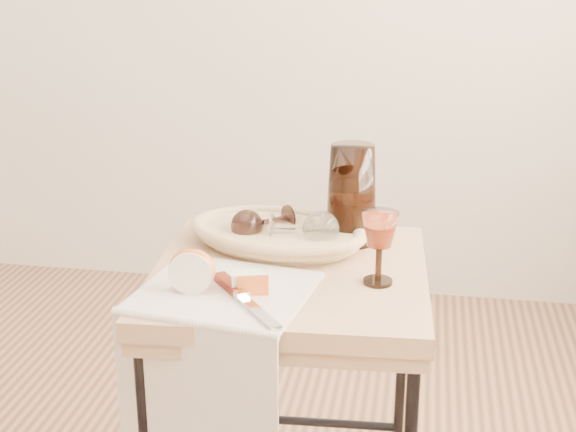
% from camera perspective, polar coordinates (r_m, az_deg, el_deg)
% --- Properties ---
extents(side_table, '(0.58, 0.58, 0.70)m').
position_cam_1_polar(side_table, '(1.81, 0.11, -14.04)').
color(side_table, brown).
rests_on(side_table, floor).
extents(tea_towel, '(0.35, 0.33, 0.01)m').
position_cam_1_polar(tea_towel, '(1.54, -4.50, -5.33)').
color(tea_towel, white).
rests_on(tea_towel, side_table).
extents(bread_basket, '(0.39, 0.31, 0.04)m').
position_cam_1_polar(bread_basket, '(1.75, -0.73, -1.42)').
color(bread_basket, '#9A7A53').
rests_on(bread_basket, side_table).
extents(goblet_lying_a, '(0.13, 0.13, 0.07)m').
position_cam_1_polar(goblet_lying_a, '(1.76, -1.64, -0.42)').
color(goblet_lying_a, '#3C221D').
rests_on(goblet_lying_a, bread_basket).
extents(goblet_lying_b, '(0.13, 0.08, 0.08)m').
position_cam_1_polar(goblet_lying_b, '(1.72, 0.84, -0.85)').
color(goblet_lying_b, white).
rests_on(goblet_lying_b, bread_basket).
extents(pitcher, '(0.23, 0.28, 0.26)m').
position_cam_1_polar(pitcher, '(1.76, 4.51, 1.55)').
color(pitcher, black).
rests_on(pitcher, side_table).
extents(wine_goblet, '(0.08, 0.08, 0.15)m').
position_cam_1_polar(wine_goblet, '(1.56, 6.45, -2.24)').
color(wine_goblet, white).
rests_on(wine_goblet, side_table).
extents(apple_half, '(0.09, 0.05, 0.08)m').
position_cam_1_polar(apple_half, '(1.53, -6.78, -3.75)').
color(apple_half, red).
rests_on(apple_half, tea_towel).
extents(apple_wedge, '(0.06, 0.05, 0.04)m').
position_cam_1_polar(apple_wedge, '(1.52, -2.91, -4.67)').
color(apple_wedge, white).
rests_on(apple_wedge, tea_towel).
extents(table_knife, '(0.17, 0.20, 0.02)m').
position_cam_1_polar(table_knife, '(1.48, -3.15, -5.70)').
color(table_knife, silver).
rests_on(table_knife, tea_towel).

